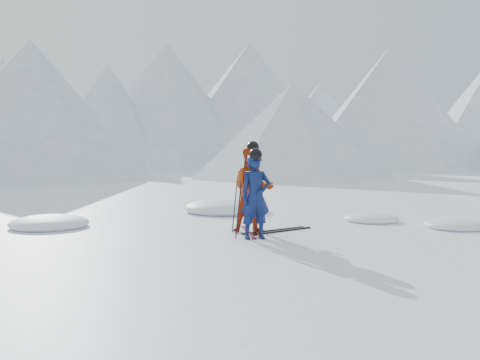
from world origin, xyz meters
name	(u,v)px	position (x,y,z in m)	size (l,w,h in m)	color
ground	(312,229)	(0.00, 0.00, 0.00)	(160.00, 160.00, 0.00)	white
mountain_range	(141,97)	(5.71, 35.31, 6.72)	(106.15, 62.94, 15.53)	#B2BCD1
skier_blue	(255,197)	(-1.78, -0.67, 0.83)	(0.61, 0.40, 1.67)	#0C1A4B
skier_red	(253,190)	(-1.45, 0.07, 0.92)	(0.89, 0.69, 1.83)	#B0320E
pole_blue_left	(238,211)	(-2.08, -0.52, 0.56)	(0.02, 0.02, 1.11)	black
pole_blue_right	(261,209)	(-1.53, -0.42, 0.56)	(0.02, 0.02, 1.11)	black
pole_red_left	(235,203)	(-1.75, 0.32, 0.61)	(0.02, 0.02, 1.22)	black
pole_red_right	(262,203)	(-1.15, 0.22, 0.61)	(0.02, 0.02, 1.22)	black
ski_worn_left	(248,232)	(-1.57, 0.07, 0.01)	(0.09, 1.70, 0.03)	black
ski_worn_right	(258,231)	(-1.33, 0.07, 0.01)	(0.09, 1.70, 0.03)	black
ski_loose_a	(274,230)	(-0.94, 0.06, 0.01)	(0.09, 1.70, 0.03)	black
ski_loose_b	(281,231)	(-0.84, -0.09, 0.01)	(0.09, 1.70, 0.03)	black
snow_lumps	(226,217)	(-0.88, 2.67, 0.00)	(9.78, 7.00, 0.53)	white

